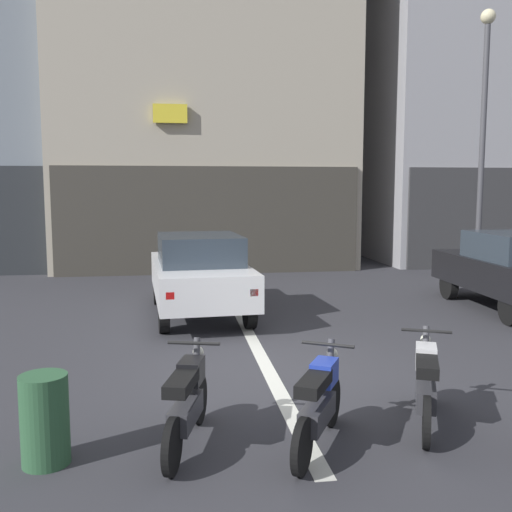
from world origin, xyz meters
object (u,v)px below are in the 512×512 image
(car_white_crossing_near, at_px, (199,272))
(trash_bin, at_px, (45,420))
(motorcycle_black_row_leftmost, at_px, (187,401))
(street_lamp, at_px, (483,122))
(motorcycle_blue_row_left_mid, at_px, (319,402))
(motorcycle_white_row_centre, at_px, (426,383))

(car_white_crossing_near, relative_size, trash_bin, 4.95)
(motorcycle_black_row_leftmost, distance_m, trash_bin, 1.33)
(street_lamp, bearing_deg, motorcycle_black_row_leftmost, -133.30)
(car_white_crossing_near, distance_m, motorcycle_black_row_leftmost, 5.90)
(car_white_crossing_near, distance_m, street_lamp, 8.13)
(motorcycle_black_row_leftmost, xyz_separation_m, motorcycle_blue_row_left_mid, (1.29, -0.22, 0.00))
(car_white_crossing_near, xyz_separation_m, motorcycle_white_row_centre, (2.18, -5.71, -0.43))
(car_white_crossing_near, relative_size, motorcycle_black_row_leftmost, 2.58)
(trash_bin, bearing_deg, motorcycle_white_row_centre, 5.28)
(motorcycle_blue_row_left_mid, distance_m, motorcycle_white_row_centre, 1.33)
(street_lamp, bearing_deg, car_white_crossing_near, -163.57)
(motorcycle_black_row_leftmost, height_order, trash_bin, motorcycle_black_row_leftmost)
(motorcycle_blue_row_left_mid, bearing_deg, motorcycle_white_row_centre, 16.40)
(motorcycle_white_row_centre, bearing_deg, motorcycle_black_row_leftmost, -176.44)
(motorcycle_blue_row_left_mid, height_order, trash_bin, motorcycle_blue_row_left_mid)
(motorcycle_blue_row_left_mid, bearing_deg, trash_bin, 179.60)
(car_white_crossing_near, xyz_separation_m, motorcycle_black_row_leftmost, (-0.38, -5.87, -0.43))
(street_lamp, relative_size, trash_bin, 8.07)
(motorcycle_white_row_centre, relative_size, trash_bin, 1.84)
(street_lamp, bearing_deg, motorcycle_blue_row_left_mid, -127.25)
(trash_bin, bearing_deg, street_lamp, 42.80)
(motorcycle_blue_row_left_mid, distance_m, trash_bin, 2.60)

